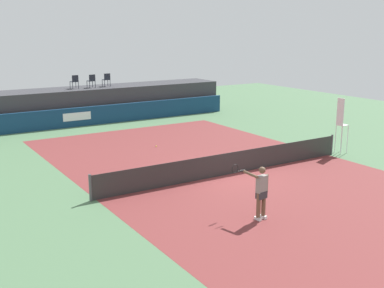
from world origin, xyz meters
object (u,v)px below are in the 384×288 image
at_px(spectator_chair_far_left, 75,81).
at_px(spectator_chair_center, 107,79).
at_px(spectator_chair_left, 91,80).
at_px(net_post_near, 90,188).
at_px(tennis_ball, 156,146).
at_px(net_post_far, 332,145).
at_px(tennis_player, 261,191).
at_px(umpire_chair, 341,122).

xyz_separation_m(spectator_chair_far_left, spectator_chair_center, (2.26, 0.06, 0.00)).
bearing_deg(spectator_chair_left, spectator_chair_center, 10.17).
relative_size(net_post_near, tennis_ball, 14.71).
bearing_deg(spectator_chair_far_left, spectator_chair_center, 1.53).
xyz_separation_m(net_post_near, net_post_far, (12.40, 0.00, 0.00)).
distance_m(net_post_far, tennis_player, 9.51).
distance_m(spectator_chair_center, net_post_far, 16.28).
bearing_deg(umpire_chair, spectator_chair_far_left, 118.59).
height_order(net_post_near, net_post_far, same).
bearing_deg(tennis_player, spectator_chair_center, 81.56).
relative_size(spectator_chair_left, tennis_player, 0.50).
xyz_separation_m(spectator_chair_center, net_post_far, (5.42, -15.19, -2.19)).
relative_size(spectator_chair_left, umpire_chair, 0.32).
relative_size(spectator_chair_center, net_post_near, 0.89).
bearing_deg(tennis_player, spectator_chair_far_left, 88.06).
distance_m(net_post_near, net_post_far, 12.40).
bearing_deg(tennis_ball, net_post_far, -42.46).
height_order(spectator_chair_left, net_post_far, spectator_chair_left).
height_order(spectator_chair_center, tennis_player, spectator_chair_center).
xyz_separation_m(spectator_chair_far_left, tennis_ball, (1.13, -9.14, -2.66)).
xyz_separation_m(umpire_chair, net_post_near, (-12.96, -0.01, -1.09)).
distance_m(spectator_chair_left, tennis_player, 19.68).
distance_m(spectator_chair_left, net_post_near, 16.23).
bearing_deg(spectator_chair_far_left, tennis_ball, -82.96).
bearing_deg(spectator_chair_left, spectator_chair_far_left, 172.43).
xyz_separation_m(umpire_chair, tennis_player, (-8.91, -4.55, -0.63)).
height_order(umpire_chair, tennis_ball, umpire_chair).
bearing_deg(spectator_chair_center, net_post_near, -114.68).
xyz_separation_m(net_post_far, tennis_ball, (-6.55, 5.99, -0.46)).
relative_size(spectator_chair_left, spectator_chair_center, 1.00).
xyz_separation_m(spectator_chair_far_left, net_post_far, (7.68, -15.13, -2.19)).
distance_m(spectator_chair_center, umpire_chair, 16.36).
distance_m(net_post_near, tennis_ball, 8.39).
relative_size(net_post_far, tennis_player, 0.56).
bearing_deg(spectator_chair_center, umpire_chair, -68.50).
bearing_deg(net_post_near, spectator_chair_far_left, 72.67).
bearing_deg(umpire_chair, net_post_far, -179.48).
height_order(spectator_chair_center, umpire_chair, spectator_chair_center).
height_order(umpire_chair, tennis_player, umpire_chair).
bearing_deg(umpire_chair, net_post_near, -179.98).
bearing_deg(spectator_chair_center, tennis_player, -98.44).
xyz_separation_m(spectator_chair_far_left, umpire_chair, (8.24, -15.13, -1.11)).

